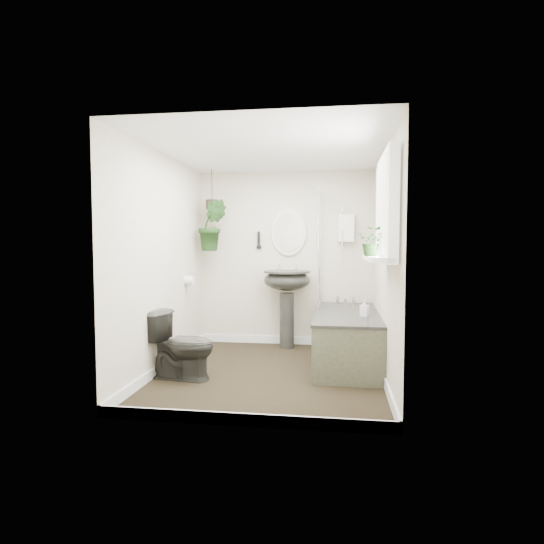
# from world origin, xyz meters

# --- Properties ---
(floor) EXTENTS (2.30, 2.80, 0.02)m
(floor) POSITION_xyz_m (0.00, 0.00, -0.01)
(floor) COLOR black
(floor) RESTS_ON ground
(ceiling) EXTENTS (2.30, 2.80, 0.02)m
(ceiling) POSITION_xyz_m (0.00, 0.00, 2.31)
(ceiling) COLOR white
(ceiling) RESTS_ON ground
(wall_back) EXTENTS (2.30, 0.02, 2.30)m
(wall_back) POSITION_xyz_m (0.00, 1.41, 1.15)
(wall_back) COLOR beige
(wall_back) RESTS_ON ground
(wall_front) EXTENTS (2.30, 0.02, 2.30)m
(wall_front) POSITION_xyz_m (0.00, -1.41, 1.15)
(wall_front) COLOR beige
(wall_front) RESTS_ON ground
(wall_left) EXTENTS (0.02, 2.80, 2.30)m
(wall_left) POSITION_xyz_m (-1.16, 0.00, 1.15)
(wall_left) COLOR beige
(wall_left) RESTS_ON ground
(wall_right) EXTENTS (0.02, 2.80, 2.30)m
(wall_right) POSITION_xyz_m (1.16, 0.00, 1.15)
(wall_right) COLOR beige
(wall_right) RESTS_ON ground
(skirting) EXTENTS (2.30, 2.80, 0.10)m
(skirting) POSITION_xyz_m (0.00, 0.00, 0.05)
(skirting) COLOR white
(skirting) RESTS_ON floor
(bathtub) EXTENTS (0.72, 1.72, 0.58)m
(bathtub) POSITION_xyz_m (0.80, 0.50, 0.29)
(bathtub) COLOR #262622
(bathtub) RESTS_ON floor
(bath_screen) EXTENTS (0.04, 0.72, 1.40)m
(bath_screen) POSITION_xyz_m (0.47, 0.99, 1.28)
(bath_screen) COLOR silver
(bath_screen) RESTS_ON bathtub
(shower_box) EXTENTS (0.20, 0.10, 0.35)m
(shower_box) POSITION_xyz_m (0.80, 1.34, 1.55)
(shower_box) COLOR white
(shower_box) RESTS_ON wall_back
(oval_mirror) EXTENTS (0.46, 0.03, 0.62)m
(oval_mirror) POSITION_xyz_m (0.05, 1.37, 1.50)
(oval_mirror) COLOR silver
(oval_mirror) RESTS_ON wall_back
(wall_sconce) EXTENTS (0.04, 0.04, 0.22)m
(wall_sconce) POSITION_xyz_m (-0.35, 1.36, 1.40)
(wall_sconce) COLOR black
(wall_sconce) RESTS_ON wall_back
(toilet_roll_holder) EXTENTS (0.11, 0.11, 0.11)m
(toilet_roll_holder) POSITION_xyz_m (-1.10, 0.70, 0.90)
(toilet_roll_holder) COLOR white
(toilet_roll_holder) RESTS_ON wall_left
(window_recess) EXTENTS (0.08, 1.00, 0.90)m
(window_recess) POSITION_xyz_m (1.09, -0.70, 1.65)
(window_recess) COLOR white
(window_recess) RESTS_ON wall_right
(window_sill) EXTENTS (0.18, 1.00, 0.04)m
(window_sill) POSITION_xyz_m (1.02, -0.70, 1.23)
(window_sill) COLOR white
(window_sill) RESTS_ON wall_right
(window_blinds) EXTENTS (0.01, 0.86, 0.76)m
(window_blinds) POSITION_xyz_m (1.04, -0.70, 1.65)
(window_blinds) COLOR white
(window_blinds) RESTS_ON wall_right
(toilet) EXTENTS (0.71, 0.47, 0.68)m
(toilet) POSITION_xyz_m (-0.85, -0.30, 0.34)
(toilet) COLOR #262622
(toilet) RESTS_ON floor
(pedestal_sink) EXTENTS (0.62, 0.53, 1.01)m
(pedestal_sink) POSITION_xyz_m (0.05, 1.17, 0.50)
(pedestal_sink) COLOR #262622
(pedestal_sink) RESTS_ON floor
(sill_plant) EXTENTS (0.27, 0.25, 0.24)m
(sill_plant) POSITION_xyz_m (0.97, -0.74, 1.37)
(sill_plant) COLOR black
(sill_plant) RESTS_ON window_sill
(hanging_plant) EXTENTS (0.42, 0.37, 0.66)m
(hanging_plant) POSITION_xyz_m (-0.91, 1.09, 1.58)
(hanging_plant) COLOR black
(hanging_plant) RESTS_ON ceiling
(soap_bottle) EXTENTS (0.10, 0.11, 0.18)m
(soap_bottle) POSITION_xyz_m (0.98, 0.26, 0.67)
(soap_bottle) COLOR #373333
(soap_bottle) RESTS_ON bathtub
(hanging_pot) EXTENTS (0.16, 0.16, 0.12)m
(hanging_pot) POSITION_xyz_m (-0.91, 1.09, 1.85)
(hanging_pot) COLOR black
(hanging_pot) RESTS_ON ceiling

